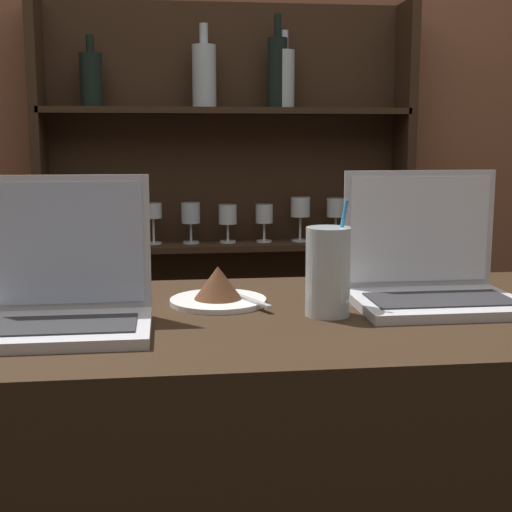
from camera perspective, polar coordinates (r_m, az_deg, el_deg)
The scene contains 6 objects.
back_wall at distance 2.48m, azimuth -2.16°, elevation 9.87°, with size 7.00×0.06×2.70m.
back_shelf at distance 2.43m, azimuth -2.38°, elevation 0.24°, with size 1.23×0.18×1.77m.
laptop_near at distance 1.22m, azimuth -15.40°, elevation -2.92°, with size 0.30×0.21×0.25m.
laptop_far at distance 1.40m, azimuth 13.80°, elevation -1.42°, with size 0.31×0.23×0.25m.
cake_plate at distance 1.36m, azimuth -3.03°, elevation -2.73°, with size 0.18×0.19×0.07m.
water_glass at distance 1.27m, azimuth 5.78°, elevation -1.24°, with size 0.08×0.08×0.21m.
Camera 1 is at (-0.22, -0.92, 1.33)m, focal length 50.00 mm.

